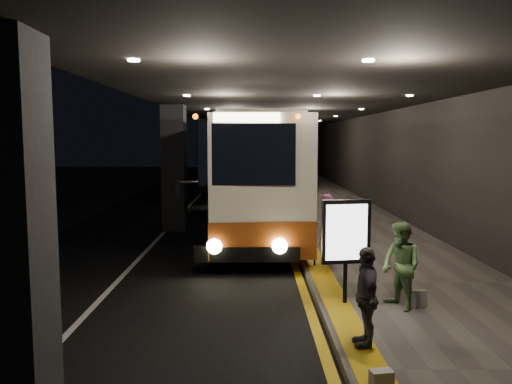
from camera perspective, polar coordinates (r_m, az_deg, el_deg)
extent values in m
plane|color=black|center=(14.02, -5.61, -7.22)|extent=(90.00, 90.00, 0.00)
cube|color=silver|center=(19.11, -9.64, -3.70)|extent=(0.12, 50.00, 0.01)
cube|color=gold|center=(18.89, 2.91, -3.73)|extent=(0.18, 50.00, 0.01)
cube|color=#514C44|center=(19.17, 10.11, -3.46)|extent=(4.50, 50.00, 0.15)
cube|color=gold|center=(18.90, 4.43, -3.27)|extent=(0.50, 50.00, 0.01)
cube|color=black|center=(19.45, 16.82, 5.17)|extent=(0.10, 50.00, 6.00)
cube|color=black|center=(6.32, -26.46, -3.78)|extent=(0.80, 0.80, 4.40)
cube|color=black|center=(17.83, -9.33, 2.72)|extent=(0.80, 0.80, 4.40)
cube|color=black|center=(29.73, -5.74, 4.06)|extent=(0.80, 0.80, 4.40)
cube|color=black|center=(18.68, 3.45, 10.30)|extent=(9.00, 50.00, 0.40)
cube|color=beige|center=(17.41, -0.81, 2.43)|extent=(3.25, 12.19, 3.42)
cube|color=maroon|center=(17.54, -0.81, -1.68)|extent=(3.27, 12.22, 0.90)
cube|color=black|center=(11.32, -1.05, 4.30)|extent=(2.21, 0.19, 1.41)
cube|color=black|center=(11.70, -1.02, -7.08)|extent=(2.47, 0.40, 0.35)
cylinder|color=black|center=(13.88, -5.64, -5.23)|extent=(0.28, 1.01, 1.01)
cylinder|color=black|center=(13.86, 3.80, -5.23)|extent=(0.28, 1.01, 1.01)
cylinder|color=black|center=(21.61, -3.74, -1.17)|extent=(0.28, 1.01, 1.01)
cylinder|color=black|center=(21.59, 2.29, -1.17)|extent=(0.28, 1.01, 1.01)
sphere|color=#FFEAA5|center=(11.60, -4.78, -6.19)|extent=(0.36, 0.36, 0.36)
sphere|color=#FFEAA5|center=(11.59, 2.72, -6.20)|extent=(0.36, 0.36, 0.36)
cube|color=#FFF2BF|center=(11.32, -1.06, 8.53)|extent=(1.51, 0.14, 0.22)
cube|color=beige|center=(30.70, -1.03, 4.22)|extent=(3.17, 12.87, 3.62)
cube|color=maroon|center=(30.77, -1.03, 1.74)|extent=(3.20, 12.89, 0.96)
cube|color=black|center=(24.26, -1.21, 5.63)|extent=(2.34, 0.15, 1.49)
cube|color=black|center=(24.48, -1.19, -0.11)|extent=(2.62, 0.35, 0.37)
cylinder|color=black|center=(26.81, -3.71, 0.30)|extent=(0.30, 1.06, 1.06)
cylinder|color=black|center=(26.78, 1.47, 0.30)|extent=(0.30, 1.06, 1.06)
cylinder|color=black|center=(35.07, -2.93, 1.65)|extent=(0.30, 1.06, 1.06)
cylinder|color=black|center=(35.05, 1.03, 1.66)|extent=(0.30, 1.06, 1.06)
cube|color=beige|center=(43.51, -0.70, 4.75)|extent=(3.50, 12.88, 3.61)
cube|color=maroon|center=(43.56, -0.70, 3.00)|extent=(3.52, 12.90, 0.95)
cube|color=black|center=(37.11, -0.76, 5.75)|extent=(2.33, 0.22, 1.49)
cube|color=black|center=(37.28, -0.76, 2.00)|extent=(2.61, 0.42, 0.37)
cylinder|color=black|center=(39.59, -2.48, 2.15)|extent=(0.30, 1.06, 1.06)
cylinder|color=black|center=(39.57, 1.01, 2.16)|extent=(0.30, 1.06, 1.06)
cylinder|color=black|center=(47.84, -2.12, 2.82)|extent=(0.30, 1.06, 1.06)
cylinder|color=black|center=(47.83, 0.78, 2.83)|extent=(0.30, 1.06, 1.06)
imported|color=#A84E84|center=(12.40, 8.27, -4.22)|extent=(0.42, 0.64, 1.72)
imported|color=#4F703E|center=(9.43, 16.25, -8.09)|extent=(0.75, 0.90, 1.59)
imported|color=#4D4C51|center=(7.68, 12.47, -11.60)|extent=(0.46, 0.89, 1.50)
cube|color=black|center=(9.77, 18.12, -11.52)|extent=(0.27, 0.13, 0.32)
cube|color=beige|center=(6.52, 14.13, -20.49)|extent=(0.29, 0.21, 0.33)
cylinder|color=black|center=(9.62, 10.15, -10.21)|extent=(0.08, 0.08, 0.76)
cube|color=black|center=(9.40, 10.26, -4.48)|extent=(0.93, 0.24, 1.19)
cube|color=white|center=(9.34, 10.32, -4.55)|extent=(0.78, 0.14, 1.03)
cylinder|color=black|center=(12.24, 6.73, -5.99)|extent=(0.05, 0.05, 1.03)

